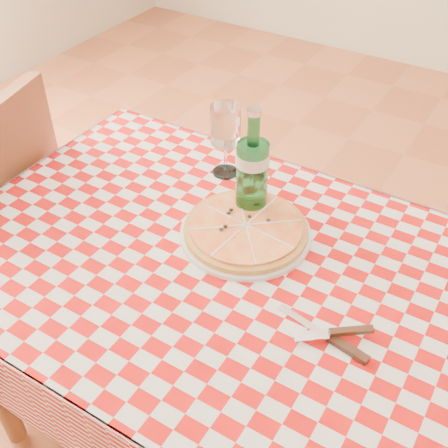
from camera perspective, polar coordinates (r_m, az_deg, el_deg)
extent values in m
plane|color=#A05233|center=(1.90, -0.46, -20.44)|extent=(6.00, 6.00, 0.00)
cube|color=brown|center=(1.31, -0.62, -4.67)|extent=(1.20, 0.80, 0.04)
cylinder|color=brown|center=(2.01, -8.52, -0.65)|extent=(0.06, 0.06, 0.71)
cylinder|color=brown|center=(1.72, 21.83, -13.01)|extent=(0.06, 0.06, 0.71)
cube|color=#AA0C0A|center=(1.30, -0.63, -3.92)|extent=(1.30, 0.90, 0.01)
cylinder|color=brown|center=(2.12, -15.21, -4.00)|extent=(0.04, 0.04, 0.44)
cylinder|color=brown|center=(1.93, -20.58, -11.29)|extent=(0.04, 0.04, 0.44)
cube|color=brown|center=(1.70, -20.79, 3.95)|extent=(0.15, 0.43, 0.48)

